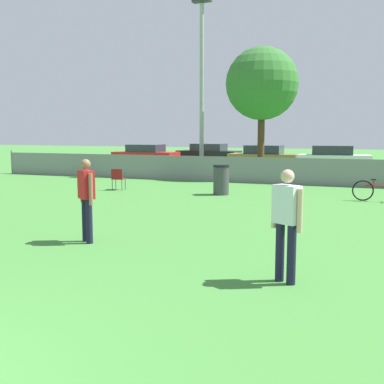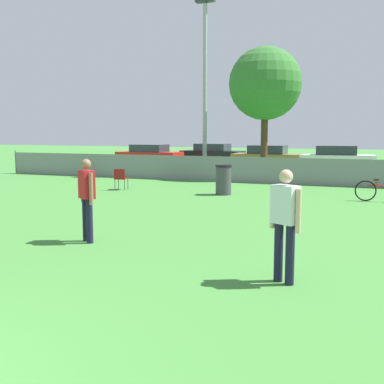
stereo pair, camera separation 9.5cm
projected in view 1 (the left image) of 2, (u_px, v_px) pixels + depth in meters
name	position (u px, v px, depth m)	size (l,w,h in m)	color
fence_backline	(269.00, 170.00, 20.21)	(27.08, 0.07, 1.21)	gray
light_pole	(202.00, 72.00, 22.76)	(0.90, 0.36, 8.44)	#9E9EA3
tree_near_pole	(262.00, 84.00, 22.16)	(3.35, 3.35, 6.05)	#4C331E
player_receiver_white	(286.00, 218.00, 6.88)	(0.49, 0.38, 1.65)	#191933
player_defender_red	(86.00, 195.00, 9.42)	(0.46, 0.40, 1.65)	#191933
folding_chair_sideline	(118.00, 177.00, 17.98)	(0.49, 0.49, 0.80)	#333338
bicycle_sideline	(381.00, 191.00, 15.01)	(1.73, 0.44, 0.71)	black
trash_bin	(221.00, 180.00, 16.64)	(0.57, 0.57, 1.04)	#3F3F44
parked_car_red	(146.00, 155.00, 31.54)	(4.17, 1.84, 1.33)	black
parked_car_dark	(209.00, 153.00, 33.16)	(4.39, 1.95, 1.34)	black
parked_car_tan	(264.00, 157.00, 28.35)	(4.06, 1.79, 1.37)	black
parked_car_white	(332.00, 158.00, 27.24)	(4.34, 2.09, 1.39)	black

